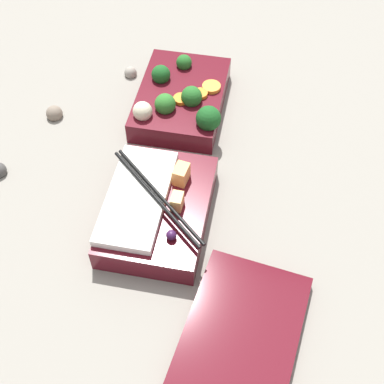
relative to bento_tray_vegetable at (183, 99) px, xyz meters
name	(u,v)px	position (x,y,z in m)	size (l,w,h in m)	color
ground_plane	(168,153)	(0.10, 0.00, -0.02)	(3.00, 3.00, 0.00)	gray
bento_tray_vegetable	(183,99)	(0.00, 0.00, 0.00)	(0.20, 0.15, 0.07)	#510F19
bento_tray_rice	(156,208)	(0.23, 0.01, 0.00)	(0.20, 0.16, 0.07)	#510F19
bento_lid	(242,332)	(0.39, 0.15, -0.02)	(0.20, 0.14, 0.02)	#510F19
pebble_1	(54,114)	(0.06, -0.21, -0.02)	(0.03, 0.03, 0.03)	#7A6B5B
pebble_3	(131,73)	(-0.07, -0.11, -0.02)	(0.02, 0.02, 0.02)	gray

